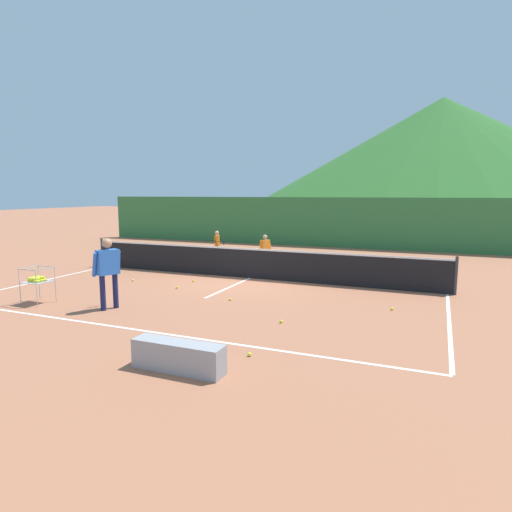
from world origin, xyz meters
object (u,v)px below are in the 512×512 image
at_px(tennis_ball_4, 250,354).
at_px(tennis_ball_5, 133,280).
at_px(tennis_ball_3, 230,299).
at_px(student_0, 217,243).
at_px(tennis_ball_0, 177,288).
at_px(student_1, 265,248).
at_px(tennis_net, 250,263).
at_px(tennis_ball_6, 392,309).
at_px(tennis_ball_1, 193,281).
at_px(courtside_bench, 178,356).
at_px(tennis_ball_2, 281,321).
at_px(ball_cart, 37,280).
at_px(instructor, 108,267).

relative_size(tennis_ball_4, tennis_ball_5, 1.00).
bearing_deg(tennis_ball_3, student_0, 120.43).
xyz_separation_m(tennis_ball_0, tennis_ball_4, (4.02, -3.99, 0.00)).
bearing_deg(student_1, tennis_net, -82.57).
relative_size(student_1, tennis_ball_6, 18.04).
xyz_separation_m(tennis_ball_1, tennis_ball_6, (6.00, -1.05, 0.00)).
bearing_deg(tennis_ball_1, courtside_bench, -61.00).
distance_m(tennis_ball_0, tennis_ball_2, 4.36).
height_order(tennis_ball_1, tennis_ball_5, same).
distance_m(tennis_ball_1, courtside_bench, 6.85).
distance_m(tennis_net, tennis_ball_5, 3.69).
height_order(ball_cart, tennis_ball_1, ball_cart).
distance_m(tennis_net, tennis_ball_4, 6.82).
height_order(tennis_ball_2, tennis_ball_6, same).
distance_m(instructor, tennis_ball_5, 3.42).
relative_size(instructor, tennis_ball_4, 24.72).
bearing_deg(tennis_ball_1, tennis_ball_2, -37.41).
distance_m(tennis_ball_0, courtside_bench, 5.94).
bearing_deg(instructor, tennis_ball_6, 21.77).
height_order(tennis_ball_0, tennis_ball_4, same).
xyz_separation_m(tennis_ball_1, tennis_ball_4, (4.09, -5.02, 0.00)).
height_order(student_1, ball_cart, student_1).
bearing_deg(tennis_ball_3, student_1, 101.34).
distance_m(tennis_ball_0, tennis_ball_6, 5.93).
bearing_deg(tennis_ball_4, tennis_ball_3, 120.93).
bearing_deg(tennis_net, courtside_bench, -74.91).
distance_m(tennis_net, tennis_ball_1, 1.90).
height_order(student_0, courtside_bench, student_0).
bearing_deg(tennis_ball_3, tennis_net, 103.92).
distance_m(ball_cart, tennis_ball_3, 4.80).
bearing_deg(tennis_net, tennis_ball_0, -120.18).
relative_size(tennis_ball_0, courtside_bench, 0.05).
relative_size(tennis_ball_0, tennis_ball_1, 1.00).
xyz_separation_m(tennis_ball_3, tennis_ball_4, (1.99, -3.33, 0.00)).
distance_m(tennis_ball_2, tennis_ball_3, 2.27).
bearing_deg(tennis_ball_4, tennis_net, 113.51).
height_order(student_0, tennis_ball_4, student_0).
bearing_deg(tennis_ball_0, tennis_ball_4, -44.80).
relative_size(instructor, tennis_ball_5, 24.72).
height_order(tennis_net, tennis_ball_2, tennis_net).
bearing_deg(tennis_ball_4, ball_cart, 168.74).
xyz_separation_m(student_0, tennis_ball_2, (5.31, -7.22, -0.69)).
height_order(tennis_ball_1, tennis_ball_6, same).
relative_size(tennis_net, tennis_ball_6, 178.33).
bearing_deg(tennis_ball_2, ball_cart, -173.05).
bearing_deg(student_0, tennis_ball_0, -74.68).
distance_m(tennis_ball_5, courtside_bench, 7.38).
bearing_deg(instructor, tennis_ball_0, 84.42).
height_order(tennis_ball_2, tennis_ball_4, same).
xyz_separation_m(instructor, tennis_ball_1, (0.17, 3.51, -0.97)).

